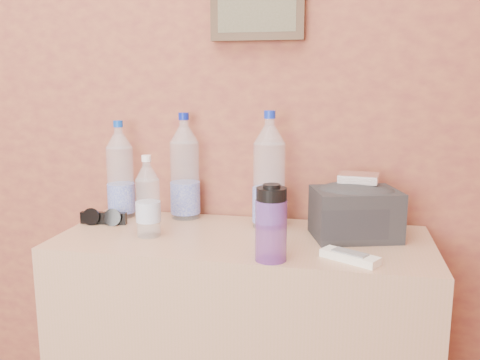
% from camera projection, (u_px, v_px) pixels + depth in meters
% --- Properties ---
extents(picture_frame, '(0.30, 0.03, 0.25)m').
position_uv_depth(picture_frame, '(257.00, 0.00, 1.60)').
color(picture_frame, '#382311').
rests_on(picture_frame, room_shell).
extents(dresser, '(1.10, 0.46, 0.69)m').
position_uv_depth(dresser, '(243.00, 343.00, 1.58)').
color(dresser, '#A37E58').
rests_on(dresser, ground).
extents(pet_large_a, '(0.09, 0.09, 0.33)m').
position_uv_depth(pet_large_a, '(120.00, 175.00, 1.73)').
color(pet_large_a, silver).
rests_on(pet_large_a, dresser).
extents(pet_large_b, '(0.10, 0.10, 0.36)m').
position_uv_depth(pet_large_b, '(185.00, 172.00, 1.71)').
color(pet_large_b, silver).
rests_on(pet_large_b, dresser).
extents(pet_large_c, '(0.10, 0.10, 0.37)m').
position_uv_depth(pet_large_c, '(269.00, 176.00, 1.59)').
color(pet_large_c, silver).
rests_on(pet_large_c, dresser).
extents(pet_small, '(0.07, 0.07, 0.24)m').
position_uv_depth(pet_small, '(148.00, 201.00, 1.51)').
color(pet_small, silver).
rests_on(pet_small, dresser).
extents(nalgene_bottle, '(0.08, 0.08, 0.20)m').
position_uv_depth(nalgene_bottle, '(271.00, 223.00, 1.30)').
color(nalgene_bottle, '#6E3690').
rests_on(nalgene_bottle, dresser).
extents(sunglasses, '(0.16, 0.07, 0.04)m').
position_uv_depth(sunglasses, '(104.00, 218.00, 1.65)').
color(sunglasses, black).
rests_on(sunglasses, dresser).
extents(ac_remote, '(0.16, 0.12, 0.02)m').
position_uv_depth(ac_remote, '(350.00, 257.00, 1.31)').
color(ac_remote, silver).
rests_on(ac_remote, dresser).
extents(toiletry_bag, '(0.28, 0.24, 0.16)m').
position_uv_depth(toiletry_bag, '(355.00, 210.00, 1.49)').
color(toiletry_bag, black).
rests_on(toiletry_bag, dresser).
extents(foil_packet, '(0.12, 0.11, 0.02)m').
position_uv_depth(foil_packet, '(359.00, 178.00, 1.50)').
color(foil_packet, silver).
rests_on(foil_packet, toiletry_bag).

